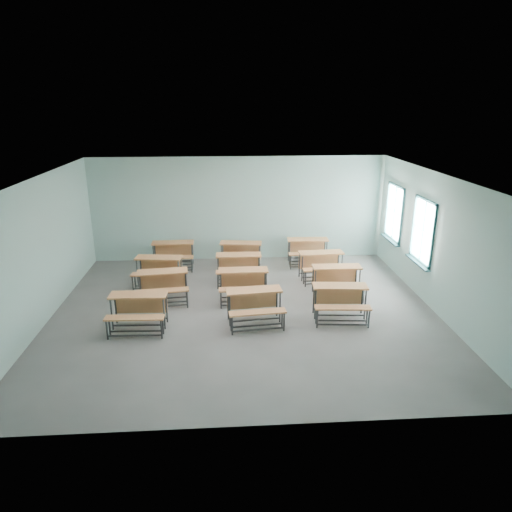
# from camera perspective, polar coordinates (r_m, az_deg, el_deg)

# --- Properties ---
(room) EXTENTS (9.04, 8.04, 3.24)m
(room) POSITION_cam_1_polar(r_m,az_deg,el_deg) (10.33, -1.01, 1.05)
(room) COLOR slate
(room) RESTS_ON ground
(desk_unit_r0c0) EXTENTS (1.26, 0.87, 0.77)m
(desk_unit_r0c0) POSITION_cam_1_polar(r_m,az_deg,el_deg) (10.27, -14.54, -6.16)
(desk_unit_r0c0) COLOR #C47A47
(desk_unit_r0c0) RESTS_ON ground
(desk_unit_r0c1) EXTENTS (1.31, 0.95, 0.77)m
(desk_unit_r0c1) POSITION_cam_1_polar(r_m,az_deg,el_deg) (10.18, -0.16, -5.75)
(desk_unit_r0c1) COLOR #C47A47
(desk_unit_r0c1) RESTS_ON ground
(desk_unit_r0c2) EXTENTS (1.29, 0.92, 0.77)m
(desk_unit_r0c2) POSITION_cam_1_polar(r_m,az_deg,el_deg) (10.57, 10.50, -5.12)
(desk_unit_r0c2) COLOR #C47A47
(desk_unit_r0c2) RESTS_ON ground
(desk_unit_r1c0) EXTENTS (1.32, 0.96, 0.77)m
(desk_unit_r1c0) POSITION_cam_1_polar(r_m,az_deg,el_deg) (11.49, -11.58, -3.21)
(desk_unit_r1c0) COLOR #C47A47
(desk_unit_r1c0) RESTS_ON ground
(desk_unit_r1c1) EXTENTS (1.24, 0.84, 0.77)m
(desk_unit_r1c1) POSITION_cam_1_polar(r_m,az_deg,el_deg) (11.36, -1.57, -3.08)
(desk_unit_r1c1) COLOR #C47A47
(desk_unit_r1c1) RESTS_ON ground
(desk_unit_r1c2) EXTENTS (1.25, 0.85, 0.77)m
(desk_unit_r1c2) POSITION_cam_1_polar(r_m,az_deg,el_deg) (11.76, 10.12, -2.59)
(desk_unit_r1c2) COLOR #C47A47
(desk_unit_r1c2) RESTS_ON ground
(desk_unit_r2c0) EXTENTS (1.33, 0.98, 0.77)m
(desk_unit_r2c0) POSITION_cam_1_polar(r_m,az_deg,el_deg) (12.53, -12.14, -1.38)
(desk_unit_r2c0) COLOR #C47A47
(desk_unit_r2c0) RESTS_ON ground
(desk_unit_r2c1) EXTENTS (1.25, 0.85, 0.77)m
(desk_unit_r2c1) POSITION_cam_1_polar(r_m,az_deg,el_deg) (12.48, -2.17, -1.04)
(desk_unit_r2c1) COLOR #C47A47
(desk_unit_r2c1) RESTS_ON ground
(desk_unit_r2c2) EXTENTS (1.29, 0.91, 0.77)m
(desk_unit_r2c2) POSITION_cam_1_polar(r_m,az_deg,el_deg) (12.79, 8.23, -0.73)
(desk_unit_r2c2) COLOR #C47A47
(desk_unit_r2c2) RESTS_ON ground
(desk_unit_r3c0) EXTENTS (1.25, 0.85, 0.77)m
(desk_unit_r3c0) POSITION_cam_1_polar(r_m,az_deg,el_deg) (13.80, -10.35, 0.61)
(desk_unit_r3c0) COLOR #C47A47
(desk_unit_r3c0) RESTS_ON ground
(desk_unit_r3c1) EXTENTS (1.33, 0.97, 0.77)m
(desk_unit_r3c1) POSITION_cam_1_polar(r_m,az_deg,el_deg) (13.54, -1.94, 0.57)
(desk_unit_r3c1) COLOR #C47A47
(desk_unit_r3c1) RESTS_ON ground
(desk_unit_r3c2) EXTENTS (1.27, 0.88, 0.77)m
(desk_unit_r3c2) POSITION_cam_1_polar(r_m,az_deg,el_deg) (13.97, 6.52, 1.03)
(desk_unit_r3c2) COLOR #C47A47
(desk_unit_r3c2) RESTS_ON ground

